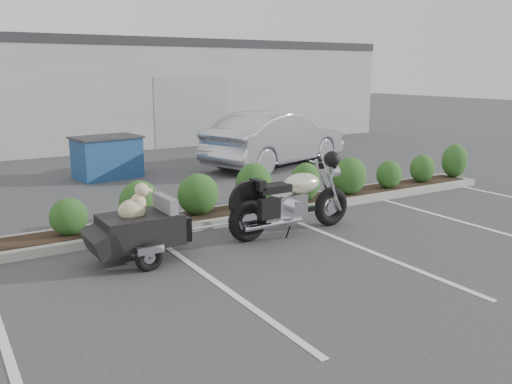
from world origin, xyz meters
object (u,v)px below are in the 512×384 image
pet_trailer (139,228)px  sedan (277,138)px  motorcycle (292,201)px  dumpster (107,157)px

pet_trailer → sedan: 8.80m
motorcycle → dumpster: (-1.29, 6.77, -0.02)m
pet_trailer → sedan: bearing=41.7°
pet_trailer → dumpster: 6.91m
sedan → dumpster: (-4.95, 0.75, -0.26)m
dumpster → sedan: bearing=-16.7°
sedan → dumpster: size_ratio=2.71×
sedan → dumpster: sedan is taller
motorcycle → sedan: bearing=57.6°
motorcycle → dumpster: 6.89m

